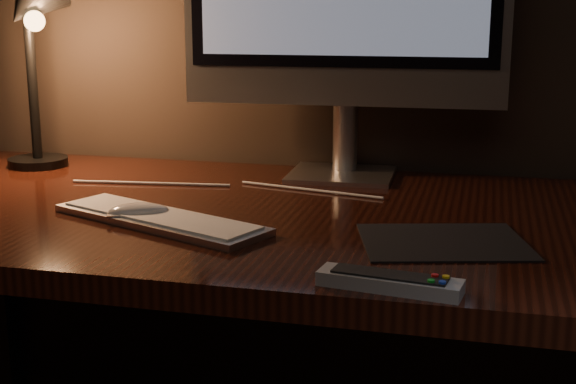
% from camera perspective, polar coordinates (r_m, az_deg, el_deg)
% --- Properties ---
extents(desk, '(1.60, 0.75, 0.75)m').
position_cam_1_polar(desk, '(1.46, -0.93, -5.48)').
color(desk, black).
rests_on(desk, ground).
extents(keyboard, '(0.40, 0.25, 0.01)m').
position_cam_1_polar(keyboard, '(1.29, -9.12, -1.86)').
color(keyboard, silver).
rests_on(keyboard, desk).
extents(mousepad, '(0.28, 0.24, 0.00)m').
position_cam_1_polar(mousepad, '(1.19, 11.01, -3.49)').
color(mousepad, black).
rests_on(mousepad, desk).
extents(mouse, '(0.11, 0.08, 0.02)m').
position_cam_1_polar(mouse, '(1.31, -10.56, -1.53)').
color(mouse, white).
rests_on(mouse, desk).
extents(tv_remote, '(0.18, 0.07, 0.02)m').
position_cam_1_polar(tv_remote, '(0.99, 7.23, -6.34)').
color(tv_remote, '#95989B').
rests_on(tv_remote, desk).
extents(desk_lamp, '(0.19, 0.21, 0.42)m').
position_cam_1_polar(desk_lamp, '(1.72, -17.81, 10.77)').
color(desk_lamp, black).
rests_on(desk_lamp, desk).
extents(cable, '(0.60, 0.06, 0.01)m').
position_cam_1_polar(cable, '(1.50, -4.35, 0.30)').
color(cable, white).
rests_on(cable, desk).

